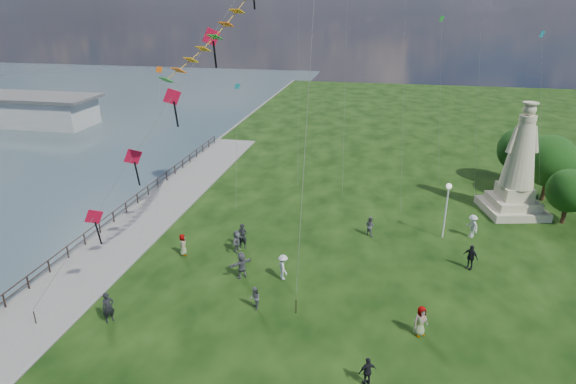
% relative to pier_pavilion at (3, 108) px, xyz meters
% --- Properties ---
extents(waterfront, '(200.00, 200.00, 1.51)m').
position_rel_pier_pavilion_xyz_m(waterfront, '(36.76, -33.01, -1.90)').
color(waterfront, '#364B51').
rests_on(waterfront, ground).
extents(pier_pavilion, '(30.00, 8.00, 4.40)m').
position_rel_pier_pavilion_xyz_m(pier_pavilion, '(0.00, 0.00, 0.00)').
color(pier_pavilion, '#A0A09B').
rests_on(pier_pavilion, ground).
extents(statue, '(5.60, 5.60, 9.45)m').
position_rel_pier_pavilion_xyz_m(statue, '(67.90, -21.09, 1.73)').
color(statue, '#C1B292').
rests_on(statue, ground).
extents(lamppost, '(0.41, 0.41, 4.42)m').
position_rel_pier_pavilion_xyz_m(lamppost, '(61.69, -27.31, 1.35)').
color(lamppost, silver).
rests_on(lamppost, ground).
extents(tree_row, '(5.95, 12.81, 6.03)m').
position_rel_pier_pavilion_xyz_m(tree_row, '(70.76, -17.19, 1.63)').
color(tree_row, '#382314').
rests_on(tree_row, ground).
extents(person_0, '(0.77, 0.79, 1.84)m').
position_rel_pier_pavilion_xyz_m(person_0, '(42.36, -41.85, -0.92)').
color(person_0, black).
rests_on(person_0, ground).
extents(person_1, '(0.72, 0.82, 1.44)m').
position_rel_pier_pavilion_xyz_m(person_1, '(50.07, -39.06, -1.12)').
color(person_1, '#595960').
rests_on(person_1, ground).
extents(person_2, '(1.08, 1.24, 1.72)m').
position_rel_pier_pavilion_xyz_m(person_2, '(50.97, -35.49, -0.98)').
color(person_2, silver).
rests_on(person_2, ground).
extents(person_3, '(0.99, 0.82, 1.51)m').
position_rel_pier_pavilion_xyz_m(person_3, '(56.81, -43.78, -1.09)').
color(person_3, black).
rests_on(person_3, ground).
extents(person_4, '(1.01, 0.92, 1.76)m').
position_rel_pier_pavilion_xyz_m(person_4, '(59.40, -39.54, -0.96)').
color(person_4, '#595960').
rests_on(person_4, ground).
extents(person_5, '(0.88, 1.60, 1.64)m').
position_rel_pier_pavilion_xyz_m(person_5, '(46.96, -32.53, -1.02)').
color(person_5, '#595960').
rests_on(person_5, ground).
extents(person_6, '(0.69, 0.46, 1.86)m').
position_rel_pier_pavilion_xyz_m(person_6, '(47.18, -31.89, -0.91)').
color(person_6, black).
rests_on(person_6, ground).
extents(person_7, '(0.87, 0.83, 1.54)m').
position_rel_pier_pavilion_xyz_m(person_7, '(56.20, -27.96, -1.07)').
color(person_7, '#595960').
rests_on(person_7, ground).
extents(person_8, '(1.12, 1.33, 1.83)m').
position_rel_pier_pavilion_xyz_m(person_8, '(63.83, -26.74, -0.92)').
color(person_8, silver).
rests_on(person_8, ground).
extents(person_9, '(1.14, 1.08, 1.78)m').
position_rel_pier_pavilion_xyz_m(person_9, '(63.03, -31.70, -0.95)').
color(person_9, black).
rests_on(person_9, ground).
extents(person_10, '(0.69, 0.88, 1.59)m').
position_rel_pier_pavilion_xyz_m(person_10, '(43.34, -33.79, -1.05)').
color(person_10, '#595960').
rests_on(person_10, ground).
extents(person_11, '(1.67, 1.73, 1.81)m').
position_rel_pier_pavilion_xyz_m(person_11, '(48.30, -35.86, -0.94)').
color(person_11, '#595960').
rests_on(person_11, ground).
extents(red_kite_train, '(10.86, 9.35, 18.60)m').
position_rel_pier_pavilion_xyz_m(red_kite_train, '(44.99, -37.42, 9.64)').
color(red_kite_train, black).
rests_on(red_kite_train, ground).
extents(small_kites, '(31.68, 18.49, 32.03)m').
position_rel_pier_pavilion_xyz_m(small_kites, '(54.49, -18.00, 12.50)').
color(small_kites, teal).
rests_on(small_kites, ground).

